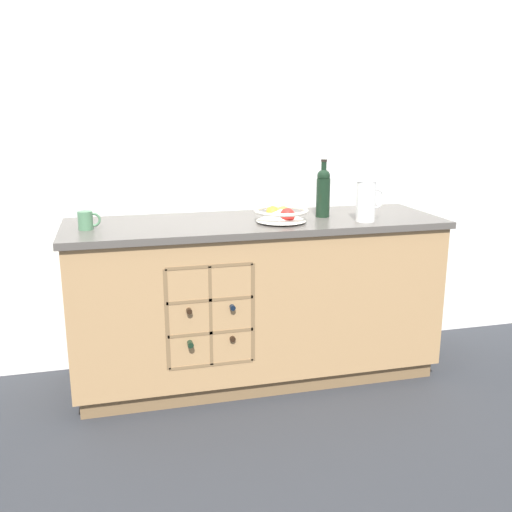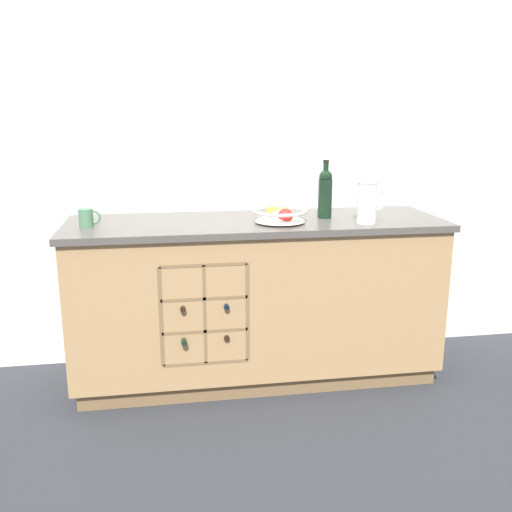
# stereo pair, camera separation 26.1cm
# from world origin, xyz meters

# --- Properties ---
(ground_plane) EXTENTS (14.00, 14.00, 0.00)m
(ground_plane) POSITION_xyz_m (0.00, 0.00, 0.00)
(ground_plane) COLOR #2D3035
(back_wall) EXTENTS (4.40, 0.06, 2.55)m
(back_wall) POSITION_xyz_m (0.00, 0.37, 1.27)
(back_wall) COLOR white
(back_wall) RESTS_ON ground_plane
(kitchen_island) EXTENTS (2.00, 0.65, 0.90)m
(kitchen_island) POSITION_xyz_m (-0.00, -0.00, 0.45)
(kitchen_island) COLOR brown
(kitchen_island) RESTS_ON ground_plane
(fruit_bowl) EXTENTS (0.28, 0.28, 0.09)m
(fruit_bowl) POSITION_xyz_m (0.11, -0.09, 0.94)
(fruit_bowl) COLOR silver
(fruit_bowl) RESTS_ON kitchen_island
(white_pitcher) EXTENTS (0.16, 0.11, 0.21)m
(white_pitcher) POSITION_xyz_m (0.55, -0.17, 1.01)
(white_pitcher) COLOR white
(white_pitcher) RESTS_ON kitchen_island
(ceramic_mug) EXTENTS (0.11, 0.07, 0.09)m
(ceramic_mug) POSITION_xyz_m (-0.86, -0.03, 0.94)
(ceramic_mug) COLOR #4C7A56
(ceramic_mug) RESTS_ON kitchen_island
(standing_wine_bottle) EXTENTS (0.08, 0.08, 0.31)m
(standing_wine_bottle) POSITION_xyz_m (0.38, 0.01, 1.04)
(standing_wine_bottle) COLOR black
(standing_wine_bottle) RESTS_ON kitchen_island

